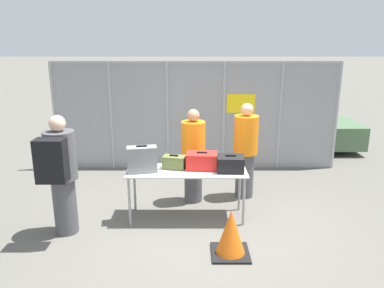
# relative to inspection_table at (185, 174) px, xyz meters

# --- Properties ---
(ground_plane) EXTENTS (120.00, 120.00, 0.00)m
(ground_plane) POSITION_rel_inspection_table_xyz_m (0.16, -0.19, -0.73)
(ground_plane) COLOR #605E56
(fence_section) EXTENTS (6.11, 0.07, 2.33)m
(fence_section) POSITION_rel_inspection_table_xyz_m (0.17, 2.41, 0.48)
(fence_section) COLOR #9EA0A5
(fence_section) RESTS_ON ground_plane
(inspection_table) EXTENTS (1.85, 0.65, 0.80)m
(inspection_table) POSITION_rel_inspection_table_xyz_m (0.00, 0.00, 0.00)
(inspection_table) COLOR silver
(inspection_table) RESTS_ON ground_plane
(suitcase_grey) EXTENTS (0.48, 0.29, 0.42)m
(suitcase_grey) POSITION_rel_inspection_table_xyz_m (-0.68, -0.09, 0.27)
(suitcase_grey) COLOR slate
(suitcase_grey) RESTS_ON inspection_table
(suitcase_olive) EXTENTS (0.38, 0.27, 0.22)m
(suitcase_olive) POSITION_rel_inspection_table_xyz_m (-0.20, 0.08, 0.17)
(suitcase_olive) COLOR #566033
(suitcase_olive) RESTS_ON inspection_table
(suitcase_red) EXTENTS (0.50, 0.36, 0.28)m
(suitcase_red) POSITION_rel_inspection_table_xyz_m (0.24, 0.07, 0.19)
(suitcase_red) COLOR red
(suitcase_red) RESTS_ON inspection_table
(suitcase_black) EXTENTS (0.42, 0.37, 0.26)m
(suitcase_black) POSITION_rel_inspection_table_xyz_m (0.67, -0.04, 0.19)
(suitcase_black) COLOR black
(suitcase_black) RESTS_ON inspection_table
(traveler_hooded) EXTENTS (0.43, 0.67, 1.76)m
(traveler_hooded) POSITION_rel_inspection_table_xyz_m (-1.77, -0.54, 0.24)
(traveler_hooded) COLOR #4C4C51
(traveler_hooded) RESTS_ON ground_plane
(security_worker_near) EXTENTS (0.40, 0.40, 1.64)m
(security_worker_near) POSITION_rel_inspection_table_xyz_m (0.10, 0.65, 0.11)
(security_worker_near) COLOR #4C4C51
(security_worker_near) RESTS_ON ground_plane
(security_worker_far) EXTENTS (0.42, 0.42, 1.70)m
(security_worker_far) POSITION_rel_inspection_table_xyz_m (1.02, 0.85, 0.15)
(security_worker_far) COLOR #4C4C51
(security_worker_far) RESTS_ON ground_plane
(utility_trailer) EXTENTS (4.25, 2.18, 0.72)m
(utility_trailer) POSITION_rel_inspection_table_xyz_m (2.68, 3.91, -0.32)
(utility_trailer) COLOR #4C6B47
(utility_trailer) RESTS_ON ground_plane
(traffic_cone) EXTENTS (0.50, 0.50, 0.63)m
(traffic_cone) POSITION_rel_inspection_table_xyz_m (0.59, -1.08, -0.44)
(traffic_cone) COLOR black
(traffic_cone) RESTS_ON ground_plane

